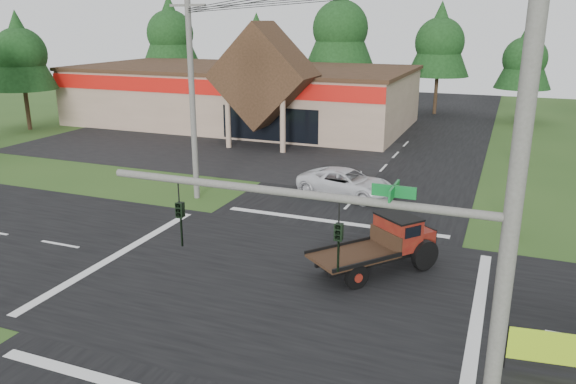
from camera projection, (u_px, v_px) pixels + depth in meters
The scene contains 18 objects.
ground at pixel (276, 283), 20.43m from camera, with size 120.00×120.00×0.00m, color #294A1A.
road_ns at pixel (276, 283), 20.43m from camera, with size 12.00×120.00×0.02m, color black.
road_ew at pixel (276, 283), 20.43m from camera, with size 120.00×12.00×0.02m, color black.
parking_apron at pixel (203, 148), 42.26m from camera, with size 28.00×14.00×0.02m, color black.
cvs_building at pixel (243, 94), 51.45m from camera, with size 30.40×18.20×9.19m.
traffic_signal_mast at pixel (405, 287), 10.41m from camera, with size 8.12×0.24×7.00m.
utility_pole_nr at pixel (510, 239), 9.47m from camera, with size 2.00×0.30×11.00m.
utility_pole_nw at pixel (192, 98), 28.79m from camera, with size 2.00×0.30×10.50m.
utility_pole_ne at pixel (530, 104), 22.99m from camera, with size 2.00×0.30×11.50m.
utility_pole_n at pixel (527, 77), 35.48m from camera, with size 2.00×0.30×11.20m.
tree_row_a at pixel (170, 31), 64.23m from camera, with size 6.72×6.72×12.12m.
tree_row_b at pixel (257, 44), 62.87m from camera, with size 5.60×5.60×10.10m.
tree_row_c at pixel (340, 25), 57.85m from camera, with size 7.28×7.28×13.13m.
tree_row_d at pixel (440, 40), 55.60m from camera, with size 6.16×6.16×11.11m.
tree_row_e at pixel (525, 57), 51.39m from camera, with size 5.04×5.04×9.09m.
tree_side_w at pixel (20, 51), 47.56m from camera, with size 5.60×5.60×10.10m.
antique_flatbed_truck at pixel (376, 246), 21.10m from camera, with size 1.94×5.07×2.12m, color #5D0E0D, non-canonical shape.
white_pickup at pixel (346, 183), 30.40m from camera, with size 2.45×5.32×1.48m, color silver.
Camera 1 is at (7.28, -17.08, 9.16)m, focal length 35.00 mm.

